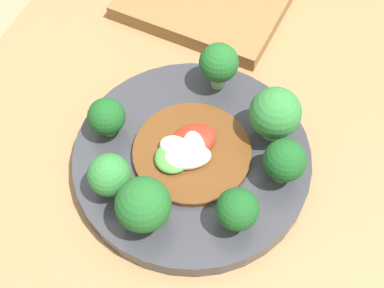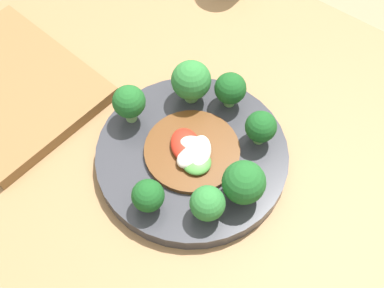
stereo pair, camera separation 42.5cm
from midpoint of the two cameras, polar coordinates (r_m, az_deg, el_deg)
name	(u,v)px [view 2 (the right image)]	position (r m, az deg, el deg)	size (l,w,h in m)	color
table	(221,258)	(0.99, -5.38, -18.77)	(1.00, 0.68, 0.77)	olive
plate	(192,156)	(0.62, -13.69, -10.06)	(0.26, 0.26, 0.02)	#333338
broccoli_west	(244,183)	(0.54, -8.96, -14.80)	(0.05, 0.05, 0.06)	#70A356
broccoli_southeast	(191,81)	(0.62, -13.64, -0.52)	(0.06, 0.06, 0.07)	#7AAD5B
broccoli_southwest	(261,127)	(0.57, -5.52, -6.97)	(0.04, 0.04, 0.05)	#7AAD5B
broccoli_south	(230,89)	(0.61, -8.73, -1.56)	(0.04, 0.04, 0.06)	#70A356
broccoli_east	(129,102)	(0.63, -21.39, -3.32)	(0.04, 0.04, 0.06)	#89B76B
broccoli_north	(148,196)	(0.57, -20.88, -15.58)	(0.04, 0.04, 0.05)	#70A356
broccoli_northwest	(207,204)	(0.55, -13.85, -17.21)	(0.04, 0.04, 0.05)	#70A356
stirfry_center	(192,151)	(0.60, -14.06, -9.64)	(0.13, 0.13, 0.03)	#5B3314
cutting_board	(7,88)	(0.78, -32.38, -0.73)	(0.27, 0.23, 0.02)	brown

